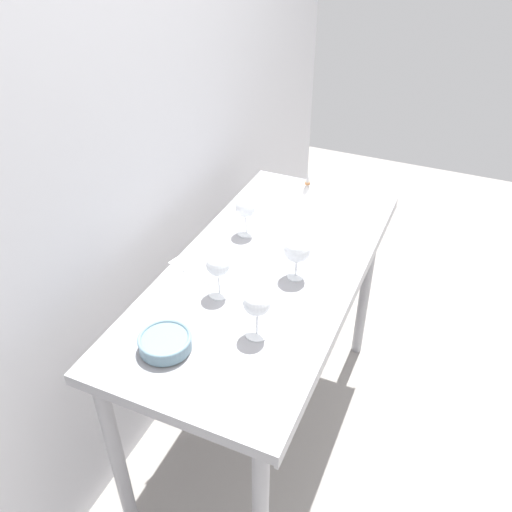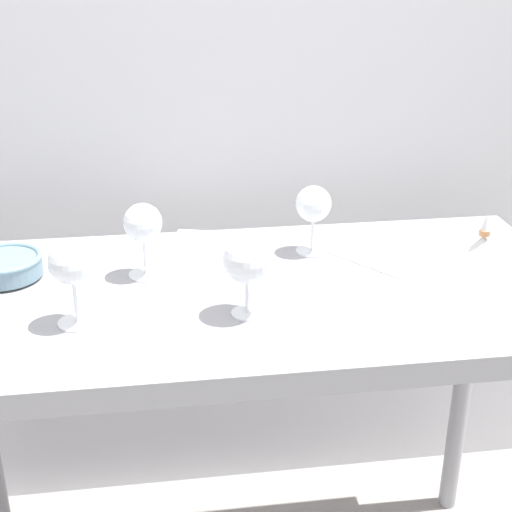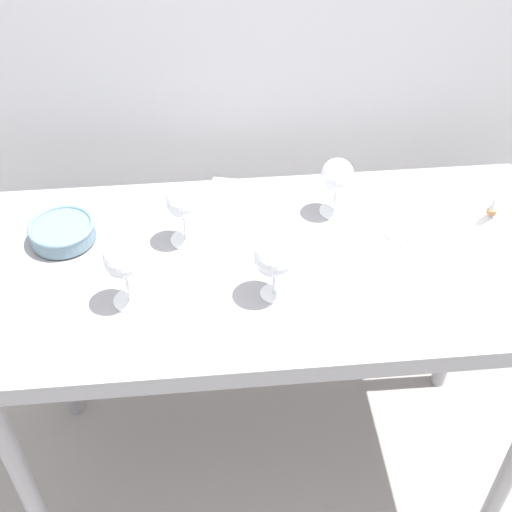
% 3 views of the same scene
% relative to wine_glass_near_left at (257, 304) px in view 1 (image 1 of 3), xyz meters
% --- Properties ---
extents(ground_plane, '(6.00, 6.00, 0.00)m').
position_rel_wine_glass_near_left_xyz_m(ground_plane, '(0.33, 0.11, -1.02)').
color(ground_plane, gray).
extents(back_wall, '(3.80, 0.04, 2.60)m').
position_rel_wine_glass_near_left_xyz_m(back_wall, '(0.33, 0.60, 0.28)').
color(back_wall, silver).
rests_on(back_wall, ground_plane).
extents(steel_counter, '(1.40, 0.65, 0.90)m').
position_rel_wine_glass_near_left_xyz_m(steel_counter, '(0.33, 0.10, -0.23)').
color(steel_counter, '#95959A').
rests_on(steel_counter, ground_plane).
extents(wine_glass_near_left, '(0.08, 0.08, 0.17)m').
position_rel_wine_glass_near_left_xyz_m(wine_glass_near_left, '(0.00, 0.00, 0.00)').
color(wine_glass_near_left, white).
rests_on(wine_glass_near_left, steel_counter).
extents(wine_glass_far_right, '(0.08, 0.08, 0.16)m').
position_rel_wine_glass_near_left_xyz_m(wine_glass_far_right, '(0.50, 0.27, -0.01)').
color(wine_glass_far_right, white).
rests_on(wine_glass_far_right, steel_counter).
extents(wine_glass_far_left, '(0.08, 0.08, 0.16)m').
position_rel_wine_glass_near_left_xyz_m(wine_glass_far_left, '(0.13, 0.19, -0.00)').
color(wine_glass_far_left, white).
rests_on(wine_glass_far_left, steel_counter).
extents(wine_glass_near_center, '(0.09, 0.09, 0.16)m').
position_rel_wine_glass_near_left_xyz_m(wine_glass_near_center, '(0.32, -0.01, -0.01)').
color(wine_glass_near_center, white).
rests_on(wine_glass_near_center, steel_counter).
extents(tasting_sheet_upper, '(0.24, 0.31, 0.00)m').
position_rel_wine_glass_near_left_xyz_m(tasting_sheet_upper, '(0.26, 0.29, -0.12)').
color(tasting_sheet_upper, white).
rests_on(tasting_sheet_upper, steel_counter).
extents(tasting_sheet_lower, '(0.28, 0.29, 0.00)m').
position_rel_wine_glass_near_left_xyz_m(tasting_sheet_lower, '(0.67, 0.24, -0.12)').
color(tasting_sheet_lower, white).
rests_on(tasting_sheet_lower, steel_counter).
extents(tasting_bowl, '(0.16, 0.16, 0.05)m').
position_rel_wine_glass_near_left_xyz_m(tasting_bowl, '(-0.17, 0.22, -0.09)').
color(tasting_bowl, '#DBCC66').
rests_on(tasting_bowl, steel_counter).
extents(decanter_funnel, '(0.12, 0.12, 0.12)m').
position_rel_wine_glass_near_left_xyz_m(decanter_funnel, '(0.85, 0.14, -0.08)').
color(decanter_funnel, silver).
rests_on(decanter_funnel, steel_counter).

